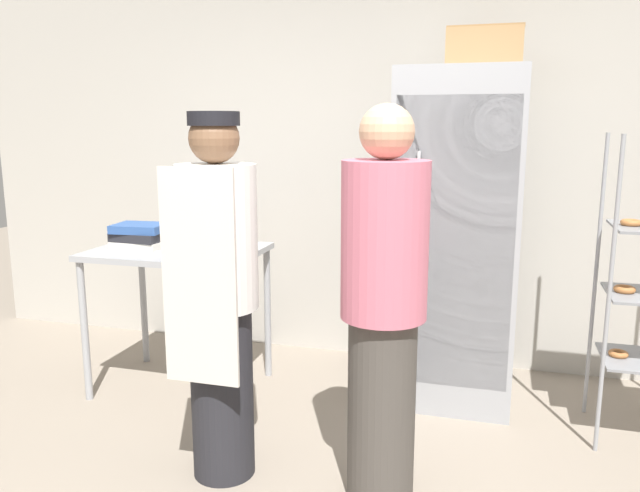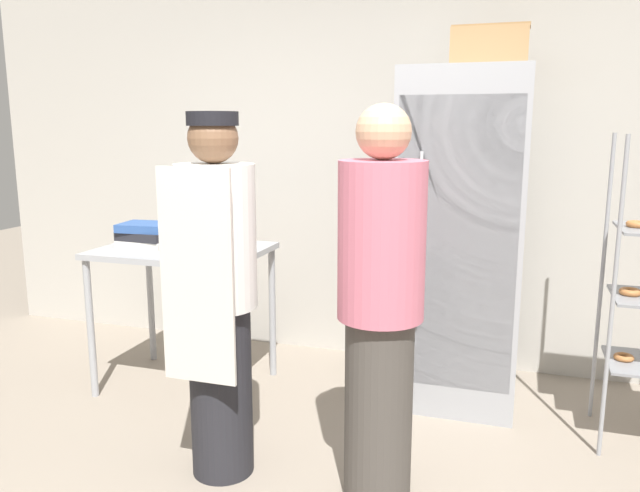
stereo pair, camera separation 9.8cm
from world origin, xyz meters
name	(u,v)px [view 2 (the right image)]	position (x,y,z in m)	size (l,w,h in m)	color
back_wall	(388,154)	(0.00, 2.24, 1.46)	(6.40, 0.12, 2.92)	#B7B2A8
refrigerator	(461,241)	(0.58, 1.62, 0.99)	(0.71, 0.68, 1.98)	#9EA0A5
prep_counter	(183,265)	(-1.09, 1.27, 0.80)	(1.01, 0.74, 0.91)	#9EA0A5
donut_box	(207,248)	(-0.83, 1.11, 0.96)	(0.26, 0.23, 0.27)	silver
blender_pitcher	(220,227)	(-0.90, 1.42, 1.02)	(0.15, 0.15, 0.26)	#99999E
binder_stack	(146,235)	(-1.33, 1.25, 0.98)	(0.33, 0.26, 0.15)	silver
cardboard_storage_box	(490,48)	(0.69, 1.71, 2.09)	(0.43, 0.29, 0.24)	#A87F51
person_baker	(217,294)	(-0.41, 0.42, 0.90)	(0.36, 0.38, 1.72)	#232328
person_customer	(380,307)	(0.35, 0.44, 0.89)	(0.37, 0.37, 1.75)	#47423D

